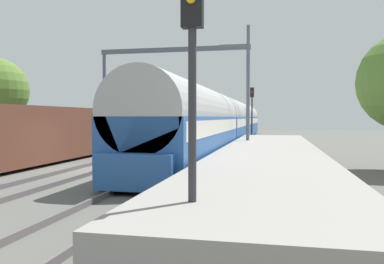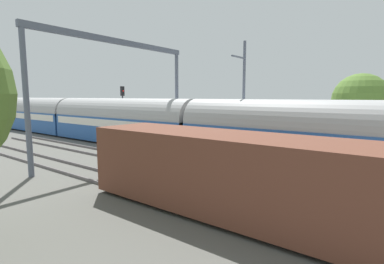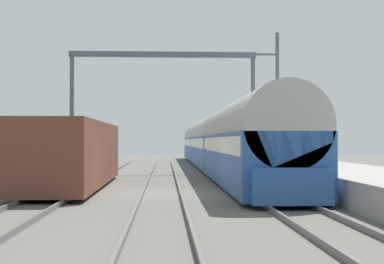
# 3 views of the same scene
# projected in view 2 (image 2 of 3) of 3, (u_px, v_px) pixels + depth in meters

# --- Properties ---
(ground) EXTENTS (120.00, 120.00, 0.00)m
(ground) POSITION_uv_depth(u_px,v_px,m) (362.00, 205.00, 11.16)
(ground) COLOR #5B5A54
(track_far_west) EXTENTS (1.52, 60.00, 0.16)m
(track_far_west) POSITION_uv_depth(u_px,v_px,m) (343.00, 243.00, 8.08)
(track_far_west) COLOR #625B5C
(track_far_west) RESTS_ON ground
(track_west) EXTENTS (1.52, 60.00, 0.16)m
(track_west) POSITION_uv_depth(u_px,v_px,m) (362.00, 203.00, 11.15)
(track_west) COLOR #625B5C
(track_west) RESTS_ON ground
(track_east) EXTENTS (1.52, 60.00, 0.16)m
(track_east) POSITION_uv_depth(u_px,v_px,m) (373.00, 180.00, 14.23)
(track_east) COLOR #625B5C
(track_east) RESTS_ON ground
(platform) EXTENTS (4.40, 28.00, 0.90)m
(platform) POSITION_uv_depth(u_px,v_px,m) (343.00, 155.00, 18.40)
(platform) COLOR gray
(platform) RESTS_ON ground
(passenger_train) EXTENTS (2.93, 49.20, 3.82)m
(passenger_train) POSITION_uv_depth(u_px,v_px,m) (120.00, 121.00, 25.45)
(passenger_train) COLOR #28569E
(passenger_train) RESTS_ON ground
(freight_car) EXTENTS (2.80, 13.00, 2.70)m
(freight_car) POSITION_uv_depth(u_px,v_px,m) (251.00, 178.00, 9.61)
(freight_car) COLOR brown
(freight_car) RESTS_ON ground
(person_crossing) EXTENTS (0.43, 0.29, 1.73)m
(person_crossing) POSITION_uv_depth(u_px,v_px,m) (199.00, 138.00, 21.86)
(person_crossing) COLOR #2C2C2C
(person_crossing) RESTS_ON ground
(railway_signal_far) EXTENTS (0.36, 0.30, 5.10)m
(railway_signal_far) POSITION_uv_depth(u_px,v_px,m) (123.00, 106.00, 27.92)
(railway_signal_far) COLOR #2D2D33
(railway_signal_far) RESTS_ON ground
(catenary_gantry) EXTENTS (12.16, 0.28, 7.86)m
(catenary_gantry) POSITION_uv_depth(u_px,v_px,m) (119.00, 74.00, 19.00)
(catenary_gantry) COLOR #525A6A
(catenary_gantry) RESTS_ON ground
(catenary_pole_east_mid) EXTENTS (1.90, 0.20, 8.00)m
(catenary_pole_east_mid) POSITION_uv_depth(u_px,v_px,m) (243.00, 96.00, 20.59)
(catenary_pole_east_mid) COLOR #525A6A
(catenary_pole_east_mid) RESTS_ON ground
(tree_east_background) EXTENTS (4.17, 4.17, 5.93)m
(tree_east_background) POSITION_uv_depth(u_px,v_px,m) (360.00, 100.00, 22.50)
(tree_east_background) COLOR #4C3826
(tree_east_background) RESTS_ON ground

